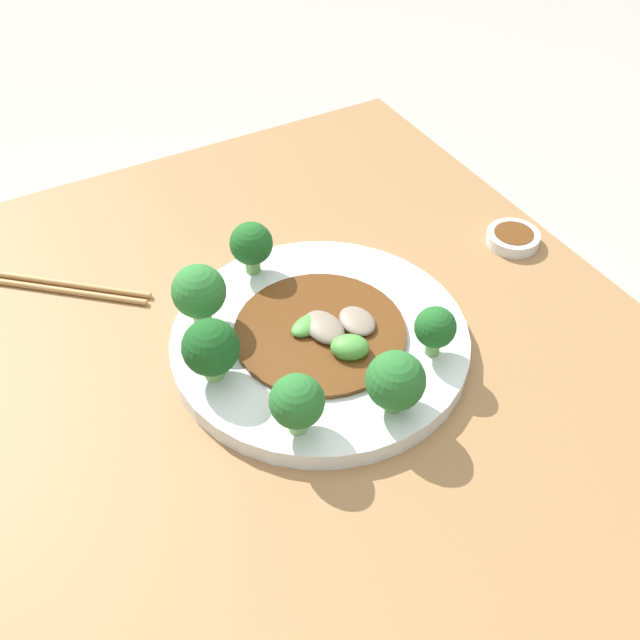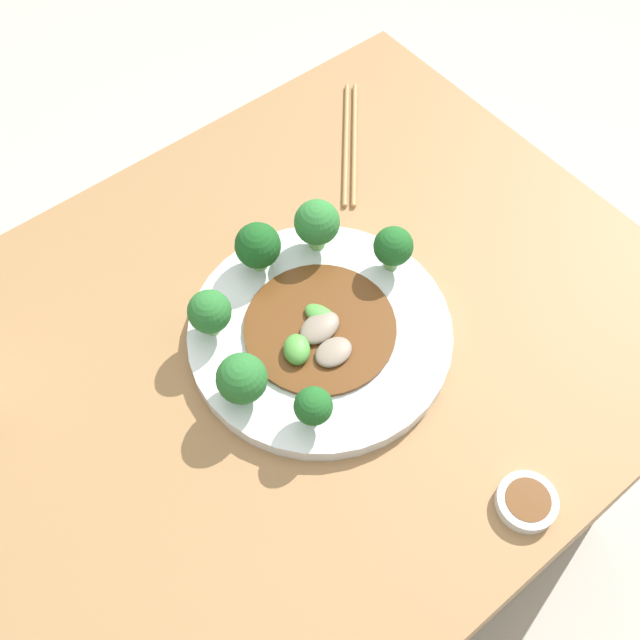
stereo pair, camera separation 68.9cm
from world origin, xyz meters
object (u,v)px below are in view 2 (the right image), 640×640
Objects in this scene: broccoli_southwest at (317,223)px; stirfry_center at (319,331)px; broccoli_south at (258,246)px; sauce_dish at (527,502)px; broccoli_west at (392,246)px; plate at (320,333)px; broccoli_northeast at (313,407)px; chopsticks at (350,142)px; broccoli_east at (242,379)px; broccoli_southeast at (210,312)px.

stirfry_center is (0.08, 0.10, -0.04)m from broccoli_southwest.
broccoli_south is 0.08m from broccoli_southwest.
broccoli_west is at bearing -105.09° from sauce_dish.
sauce_dish is at bearing 98.05° from plate.
broccoli_west is 0.14m from stirfry_center.
broccoli_northeast is at bearing 27.37° from broccoli_west.
broccoli_southwest is 0.38× the size of chopsticks.
broccoli_northeast is (-0.04, 0.07, -0.00)m from broccoli_east.
stirfry_center is 2.80× the size of sauce_dish.
stirfry_center is (-0.11, -0.01, -0.03)m from broccoli_east.
broccoli_southeast is (0.17, 0.02, -0.01)m from broccoli_southwest.
broccoli_east is at bearing -60.31° from sauce_dish.
chopsticks is at bearing -155.91° from broccoli_south.
chopsticks is (-0.24, -0.23, -0.02)m from stirfry_center.
stirfry_center is (-0.09, 0.08, -0.03)m from broccoli_southeast.
sauce_dish is at bearing 95.77° from broccoli_south.
broccoli_northeast reaches higher than stirfry_center.
broccoli_east reaches higher than sauce_dish.
broccoli_southwest is (0.05, -0.08, 0.00)m from broccoli_west.
broccoli_northeast is at bearing 44.82° from chopsticks.
broccoli_southeast is at bearing -83.16° from broccoli_northeast.
chopsticks is (-0.31, -0.31, -0.05)m from broccoli_northeast.
broccoli_east is 1.00× the size of sauce_dish.
broccoli_northeast is (0.08, 0.09, 0.04)m from plate.
chopsticks is at bearing -110.38° from sauce_dish.
broccoli_west reaches higher than sauce_dish.
broccoli_east reaches higher than chopsticks.
broccoli_northeast is at bearing 50.55° from broccoli_southwest.
broccoli_south is 0.22m from broccoli_northeast.
broccoli_east is 1.01× the size of broccoli_southeast.
chopsticks is at bearing -156.28° from broccoli_southeast.
stirfry_center is at bearing 87.83° from broccoli_south.
stirfry_center reaches higher than chopsticks.
broccoli_south is at bearing -38.35° from broccoli_west.
plate is 1.74× the size of stirfry_center.
broccoli_east is 1.14× the size of broccoli_northeast.
plate is 1.63× the size of chopsticks.
plate is at bearing -142.66° from stirfry_center.
broccoli_southwest is at bearing -172.77° from broccoli_southeast.
stirfry_center reaches higher than plate.
stirfry_center is (-0.07, -0.08, -0.03)m from broccoli_northeast.
broccoli_east is at bearing 7.61° from broccoli_west.
broccoli_northeast is 0.31× the size of stirfry_center.
broccoli_southeast is 0.40m from sauce_dish.
broccoli_west is 0.10m from broccoli_southwest.
broccoli_east is 0.33m from sauce_dish.
broccoli_northeast is (0.21, 0.11, -0.00)m from broccoli_west.
broccoli_east is 0.34× the size of chopsticks.
broccoli_east is (0.12, 0.13, -0.00)m from broccoli_south.
broccoli_east is 0.08m from broccoli_northeast.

